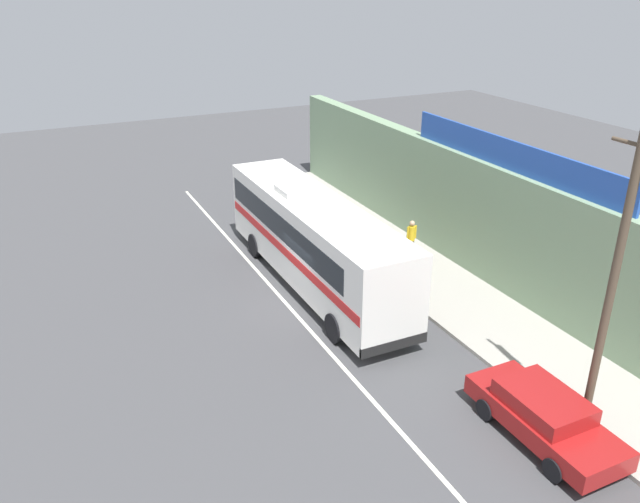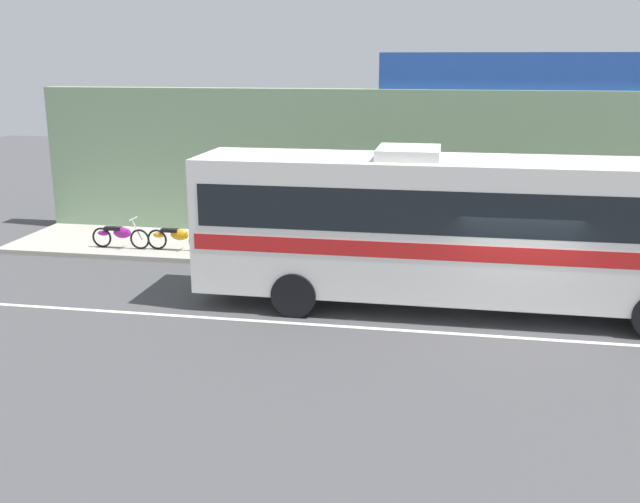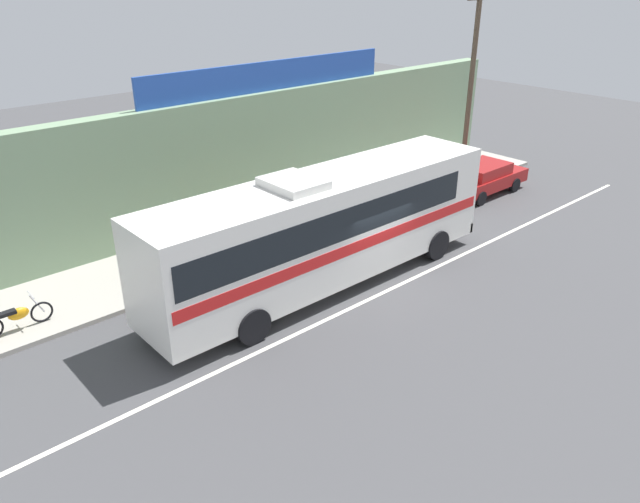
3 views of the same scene
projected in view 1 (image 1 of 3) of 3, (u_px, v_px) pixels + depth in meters
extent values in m
plane|color=#444447|center=(308.00, 302.00, 24.03)|extent=(70.00, 70.00, 0.00)
cube|color=#A8A399|center=(423.00, 275.00, 26.05)|extent=(30.00, 3.60, 0.14)
cube|color=gray|center=(470.00, 214.00, 25.95)|extent=(30.00, 0.70, 4.80)
cube|color=#234CAD|center=(510.00, 155.00, 23.22)|extent=(11.34, 0.12, 1.10)
cube|color=silver|center=(289.00, 307.00, 23.71)|extent=(30.00, 0.14, 0.01)
cube|color=white|center=(314.00, 239.00, 24.56)|extent=(12.13, 2.45, 3.10)
cube|color=black|center=(309.00, 222.00, 24.74)|extent=(10.68, 2.47, 0.96)
cube|color=red|center=(314.00, 246.00, 24.68)|extent=(11.89, 2.47, 0.36)
cube|color=black|center=(397.00, 295.00, 19.41)|extent=(0.04, 2.21, 1.40)
cube|color=black|center=(394.00, 345.00, 20.16)|extent=(0.12, 2.45, 0.36)
cube|color=silver|center=(301.00, 189.00, 24.88)|extent=(1.40, 1.72, 0.24)
cylinder|color=black|center=(393.00, 313.00, 22.21)|extent=(1.04, 0.32, 1.04)
cylinder|color=black|center=(335.00, 328.00, 21.31)|extent=(1.04, 0.32, 1.04)
cylinder|color=black|center=(303.00, 237.00, 28.61)|extent=(1.04, 0.32, 1.04)
cylinder|color=black|center=(255.00, 245.00, 27.71)|extent=(1.04, 0.32, 1.04)
cube|color=maroon|center=(544.00, 419.00, 16.82)|extent=(4.47, 1.80, 0.56)
cube|color=maroon|center=(544.00, 401.00, 16.69)|extent=(2.33, 1.62, 0.48)
cube|color=black|center=(568.00, 422.00, 16.00)|extent=(0.21, 1.51, 0.34)
cylinder|color=black|center=(604.00, 449.00, 16.21)|extent=(0.62, 0.20, 0.62)
cylinder|color=black|center=(554.00, 470.00, 15.54)|extent=(0.62, 0.20, 0.62)
cylinder|color=black|center=(532.00, 393.00, 18.35)|extent=(0.62, 0.20, 0.62)
cylinder|color=black|center=(486.00, 409.00, 17.68)|extent=(0.62, 0.20, 0.62)
cylinder|color=brown|center=(612.00, 289.00, 15.62)|extent=(0.22, 0.22, 8.42)
torus|color=black|center=(297.00, 194.00, 34.26)|extent=(0.62, 0.06, 0.62)
torus|color=black|center=(288.00, 188.00, 35.27)|extent=(0.62, 0.06, 0.62)
cylinder|color=silver|center=(296.00, 188.00, 34.20)|extent=(0.34, 0.04, 0.65)
cylinder|color=silver|center=(295.00, 182.00, 34.15)|extent=(0.03, 0.56, 0.03)
ellipsoid|color=#991E8C|center=(293.00, 188.00, 34.64)|extent=(0.56, 0.22, 0.34)
cube|color=black|center=(291.00, 184.00, 34.82)|extent=(0.52, 0.20, 0.10)
ellipsoid|color=#991E8C|center=(288.00, 186.00, 35.16)|extent=(0.36, 0.14, 0.16)
torus|color=black|center=(312.00, 204.00, 32.77)|extent=(0.62, 0.06, 0.62)
torus|color=black|center=(302.00, 197.00, 33.85)|extent=(0.62, 0.06, 0.62)
cylinder|color=silver|center=(312.00, 198.00, 32.71)|extent=(0.34, 0.04, 0.65)
cylinder|color=silver|center=(311.00, 192.00, 32.66)|extent=(0.03, 0.56, 0.03)
ellipsoid|color=orange|center=(308.00, 198.00, 33.18)|extent=(0.56, 0.22, 0.34)
cube|color=black|center=(305.00, 194.00, 33.38)|extent=(0.52, 0.20, 0.10)
ellipsoid|color=orange|center=(302.00, 195.00, 33.74)|extent=(0.36, 0.14, 0.16)
cylinder|color=brown|center=(412.00, 249.00, 27.26)|extent=(0.13, 0.13, 0.84)
cylinder|color=brown|center=(409.00, 249.00, 27.19)|extent=(0.13, 0.13, 0.84)
cylinder|color=gold|center=(412.00, 233.00, 26.93)|extent=(0.30, 0.30, 0.63)
sphere|color=tan|center=(412.00, 223.00, 26.74)|extent=(0.23, 0.23, 0.23)
cylinder|color=gold|center=(416.00, 232.00, 26.99)|extent=(0.08, 0.08, 0.58)
cylinder|color=gold|center=(408.00, 233.00, 26.84)|extent=(0.08, 0.08, 0.58)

